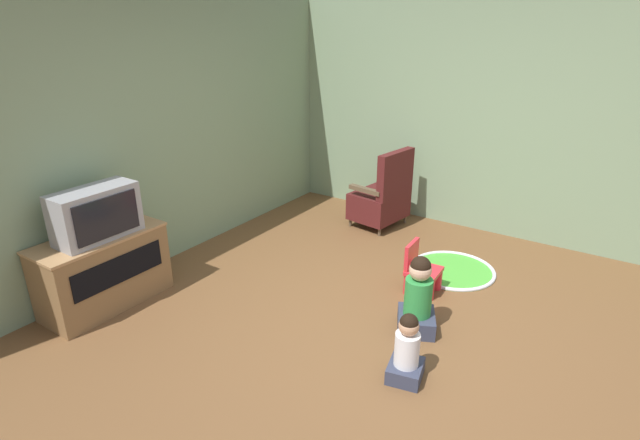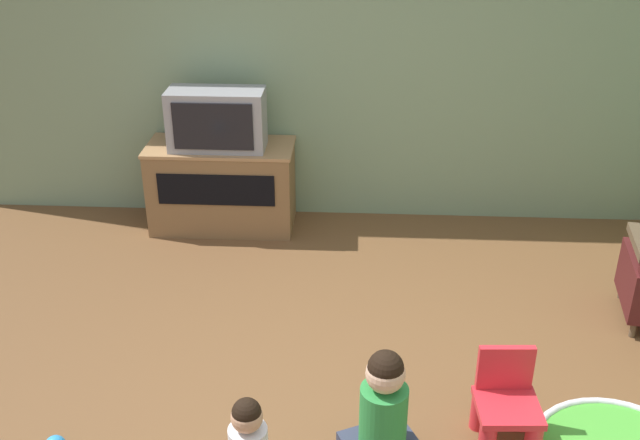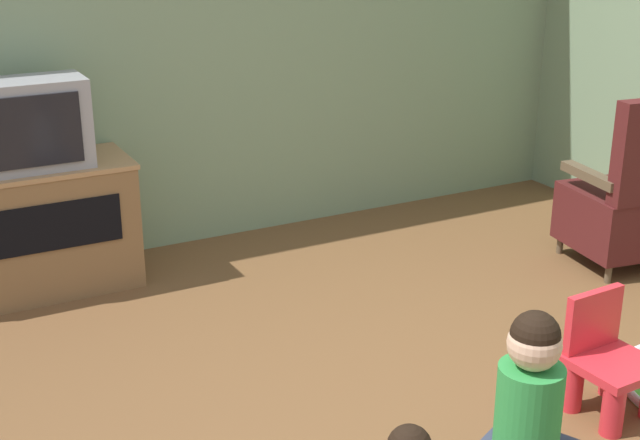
% 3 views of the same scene
% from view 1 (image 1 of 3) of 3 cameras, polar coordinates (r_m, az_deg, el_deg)
% --- Properties ---
extents(ground_plane, '(30.00, 30.00, 0.00)m').
position_cam_1_polar(ground_plane, '(4.19, 5.20, -12.74)').
color(ground_plane, brown).
extents(wall_back, '(5.78, 0.12, 2.64)m').
position_cam_1_polar(wall_back, '(5.13, -20.08, 8.79)').
color(wall_back, gray).
rests_on(wall_back, ground_plane).
extents(wall_right, '(0.12, 5.53, 2.64)m').
position_cam_1_polar(wall_right, '(6.02, 20.61, 10.52)').
color(wall_right, gray).
rests_on(wall_right, ground_plane).
extents(tv_cabinet, '(1.09, 0.50, 0.66)m').
position_cam_1_polar(tv_cabinet, '(4.79, -23.54, -5.18)').
color(tv_cabinet, brown).
rests_on(tv_cabinet, ground_plane).
extents(television, '(0.69, 0.32, 0.44)m').
position_cam_1_polar(television, '(4.55, -24.22, 0.67)').
color(television, '#939399').
rests_on(television, tv_cabinet).
extents(black_armchair, '(0.71, 0.61, 0.97)m').
position_cam_1_polar(black_armchair, '(6.09, 7.14, 2.56)').
color(black_armchair, brown).
rests_on(black_armchair, ground_plane).
extents(yellow_kid_chair, '(0.32, 0.31, 0.47)m').
position_cam_1_polar(yellow_kid_chair, '(4.76, 11.47, -5.93)').
color(yellow_kid_chair, red).
rests_on(yellow_kid_chair, ground_plane).
extents(play_mat, '(0.86, 0.86, 0.04)m').
position_cam_1_polar(play_mat, '(5.27, 14.88, -5.54)').
color(play_mat, green).
rests_on(play_mat, ground_plane).
extents(child_watching_left, '(0.43, 0.41, 0.66)m').
position_cam_1_polar(child_watching_left, '(4.14, 11.13, -8.84)').
color(child_watching_left, '#33384C').
rests_on(child_watching_left, ground_plane).
extents(child_watching_center, '(0.31, 0.29, 0.53)m').
position_cam_1_polar(child_watching_center, '(3.65, 9.89, -14.54)').
color(child_watching_center, '#33384C').
rests_on(child_watching_center, ground_plane).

